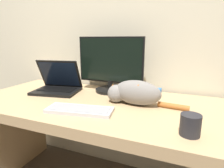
# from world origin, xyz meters

# --- Properties ---
(wall_back) EXTENTS (6.40, 0.06, 2.60)m
(wall_back) POSITION_xyz_m (0.00, 0.84, 1.30)
(wall_back) COLOR beige
(wall_back) RESTS_ON ground_plane
(desk) EXTENTS (1.66, 0.78, 0.75)m
(desk) POSITION_xyz_m (0.00, 0.39, 0.60)
(desk) COLOR tan
(desk) RESTS_ON ground_plane
(monitor) EXTENTS (0.51, 0.23, 0.42)m
(monitor) POSITION_xyz_m (0.01, 0.64, 0.95)
(monitor) COLOR black
(monitor) RESTS_ON desk
(laptop) EXTENTS (0.37, 0.30, 0.24)m
(laptop) POSITION_xyz_m (-0.36, 0.48, 0.80)
(laptop) COLOR black
(laptop) RESTS_ON desk
(external_keyboard) EXTENTS (0.39, 0.20, 0.02)m
(external_keyboard) POSITION_xyz_m (0.01, 0.19, 0.76)
(external_keyboard) COLOR #BCBCC1
(external_keyboard) RESTS_ON desk
(cat) EXTENTS (0.50, 0.17, 0.15)m
(cat) POSITION_xyz_m (0.26, 0.43, 0.82)
(cat) COLOR gray
(cat) RESTS_ON desk
(coffee_mug) EXTENTS (0.09, 0.09, 0.09)m
(coffee_mug) POSITION_xyz_m (0.59, 0.14, 0.79)
(coffee_mug) COLOR #232328
(coffee_mug) RESTS_ON desk
(small_toy) EXTENTS (0.05, 0.05, 0.05)m
(small_toy) POSITION_xyz_m (0.37, 0.68, 0.77)
(small_toy) COLOR #2D6BB7
(small_toy) RESTS_ON desk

